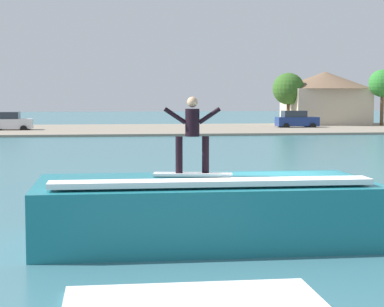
% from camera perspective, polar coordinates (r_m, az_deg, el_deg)
% --- Properties ---
extents(ground_plane, '(260.00, 260.00, 0.00)m').
position_cam_1_polar(ground_plane, '(16.32, 7.03, -7.09)').
color(ground_plane, '#396C77').
extents(wave_crest, '(7.69, 3.72, 1.57)m').
position_cam_1_polar(wave_crest, '(15.89, 1.03, -4.66)').
color(wave_crest, '#1C727F').
rests_on(wave_crest, ground_plane).
extents(surfboard, '(1.81, 0.70, 0.06)m').
position_cam_1_polar(surfboard, '(15.33, 0.07, -1.75)').
color(surfboard, white).
rests_on(surfboard, wave_crest).
extents(surfer, '(1.29, 0.32, 1.71)m').
position_cam_1_polar(surfer, '(15.30, 0.03, 1.95)').
color(surfer, black).
rests_on(surfer, surfboard).
extents(shoreline_bank, '(120.00, 19.85, 0.20)m').
position_cam_1_polar(shoreline_bank, '(66.49, -3.74, 2.02)').
color(shoreline_bank, gray).
rests_on(shoreline_bank, ground_plane).
extents(car_near_shore, '(3.89, 2.31, 1.86)m').
position_cam_1_polar(car_near_shore, '(65.52, -14.91, 2.57)').
color(car_near_shore, silver).
rests_on(car_near_shore, ground_plane).
extents(car_far_shore, '(4.15, 2.12, 1.86)m').
position_cam_1_polar(car_far_shore, '(69.42, 8.68, 2.80)').
color(car_far_shore, navy).
rests_on(car_far_shore, ground_plane).
extents(house_gabled_white, '(10.28, 10.28, 6.01)m').
position_cam_1_polar(house_gabled_white, '(77.60, 11.01, 4.75)').
color(house_gabled_white, beige).
rests_on(house_gabled_white, ground_plane).
extents(tree_tall_bare, '(2.91, 2.91, 6.12)m').
position_cam_1_polar(tree_tall_bare, '(75.45, 15.58, 5.61)').
color(tree_tall_bare, brown).
rests_on(tree_tall_bare, ground_plane).
extents(tree_short_bushy, '(3.42, 3.42, 5.80)m').
position_cam_1_polar(tree_short_bushy, '(74.46, 8.04, 5.34)').
color(tree_short_bushy, brown).
rests_on(tree_short_bushy, ground_plane).
extents(whitewater_patch, '(4.15, 1.69, 0.10)m').
position_cam_1_polar(whitewater_patch, '(11.42, 0.00, -12.03)').
color(whitewater_patch, silver).
rests_on(whitewater_patch, ground_plane).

